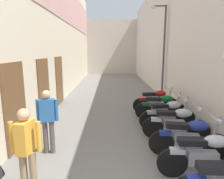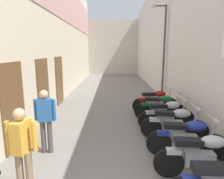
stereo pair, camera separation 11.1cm
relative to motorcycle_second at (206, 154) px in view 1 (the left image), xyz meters
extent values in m
plane|color=slate|center=(-1.65, 5.76, -0.50)|extent=(35.73, 35.73, 0.00)
cube|color=beige|center=(-4.44, 7.76, 3.08)|extent=(0.40, 19.73, 7.16)
cube|color=brown|center=(-4.22, 1.29, 0.60)|extent=(0.06, 1.10, 2.20)
cube|color=brown|center=(-4.22, 3.49, 0.60)|extent=(0.06, 1.10, 2.20)
cube|color=brown|center=(-4.22, 5.69, 0.60)|extent=(0.06, 1.10, 2.20)
cube|color=beige|center=(1.14, 7.76, 2.68)|extent=(0.40, 19.73, 6.35)
cube|color=beige|center=(-1.65, 18.63, 2.30)|extent=(8.18, 2.00, 5.60)
cube|color=black|center=(-0.29, -0.84, 0.26)|extent=(0.53, 0.25, 0.12)
cube|color=navy|center=(-0.55, -0.83, 0.06)|extent=(0.29, 0.15, 0.10)
cylinder|color=black|center=(-0.63, 0.05, -0.20)|extent=(0.60, 0.12, 0.60)
cube|color=#9E9EA3|center=(-0.06, 0.00, -0.08)|extent=(0.57, 0.24, 0.28)
ellipsoid|color=#B7B7BC|center=(0.17, -0.01, 0.28)|extent=(0.50, 0.29, 0.24)
cube|color=black|center=(-0.29, 0.02, 0.26)|extent=(0.53, 0.26, 0.12)
cube|color=#B7B7BC|center=(-0.55, 0.04, 0.06)|extent=(0.29, 0.16, 0.10)
cylinder|color=black|center=(0.61, 0.72, -0.20)|extent=(0.61, 0.16, 0.60)
cylinder|color=black|center=(-0.63, 0.89, -0.20)|extent=(0.61, 0.16, 0.60)
cube|color=#9E9EA3|center=(-0.06, 0.81, -0.08)|extent=(0.58, 0.28, 0.28)
ellipsoid|color=navy|center=(0.17, 0.78, 0.28)|extent=(0.51, 0.33, 0.24)
cube|color=black|center=(-0.29, 0.85, 0.26)|extent=(0.55, 0.29, 0.12)
cylinder|color=#9E9EA3|center=(0.54, 0.73, 0.15)|extent=(0.25, 0.09, 0.77)
cylinder|color=#9E9EA3|center=(0.47, 0.74, 0.50)|extent=(0.12, 0.58, 0.04)
sphere|color=silver|center=(0.59, 0.72, 0.40)|extent=(0.14, 0.14, 0.14)
cube|color=navy|center=(-0.55, 0.88, 0.06)|extent=(0.30, 0.18, 0.10)
cylinder|color=black|center=(0.61, 1.65, -0.20)|extent=(0.61, 0.17, 0.60)
cylinder|color=black|center=(-0.63, 1.84, -0.20)|extent=(0.61, 0.17, 0.60)
cube|color=#9E9EA3|center=(-0.06, 1.75, -0.08)|extent=(0.58, 0.28, 0.28)
ellipsoid|color=#B7B7BC|center=(0.17, 1.72, 0.28)|extent=(0.51, 0.33, 0.24)
cube|color=black|center=(-0.29, 1.79, 0.26)|extent=(0.55, 0.30, 0.12)
cylinder|color=#9E9EA3|center=(0.54, 1.66, 0.15)|extent=(0.25, 0.10, 0.77)
cylinder|color=#9E9EA3|center=(0.47, 1.67, 0.50)|extent=(0.13, 0.58, 0.04)
sphere|color=silver|center=(0.59, 1.65, 0.40)|extent=(0.14, 0.14, 0.14)
cube|color=#B7B7BC|center=(-0.55, 1.83, 0.06)|extent=(0.30, 0.18, 0.10)
cylinder|color=black|center=(0.61, 2.61, -0.20)|extent=(0.61, 0.14, 0.60)
cylinder|color=black|center=(-0.63, 2.47, -0.20)|extent=(0.61, 0.14, 0.60)
cube|color=#9E9EA3|center=(-0.06, 2.53, -0.08)|extent=(0.58, 0.26, 0.28)
ellipsoid|color=#B7B7BC|center=(0.17, 2.56, 0.28)|extent=(0.50, 0.31, 0.24)
cube|color=black|center=(-0.29, 2.51, 0.26)|extent=(0.54, 0.27, 0.12)
cylinder|color=#9E9EA3|center=(0.54, 2.60, 0.15)|extent=(0.25, 0.09, 0.77)
cylinder|color=#9E9EA3|center=(0.47, 2.59, 0.50)|extent=(0.10, 0.58, 0.04)
sphere|color=silver|center=(0.59, 2.60, 0.40)|extent=(0.14, 0.14, 0.14)
cube|color=#B7B7BC|center=(-0.55, 2.48, 0.06)|extent=(0.29, 0.17, 0.10)
cylinder|color=black|center=(0.61, 3.32, -0.20)|extent=(0.61, 0.14, 0.60)
cylinder|color=black|center=(-0.63, 3.45, -0.20)|extent=(0.61, 0.14, 0.60)
cube|color=#9E9EA3|center=(-0.06, 3.39, -0.08)|extent=(0.58, 0.26, 0.28)
ellipsoid|color=#0F5123|center=(0.17, 3.37, 0.28)|extent=(0.51, 0.31, 0.24)
cube|color=black|center=(-0.29, 3.41, 0.26)|extent=(0.54, 0.27, 0.12)
cylinder|color=#9E9EA3|center=(0.54, 3.33, 0.15)|extent=(0.25, 0.09, 0.77)
cylinder|color=#9E9EA3|center=(0.47, 3.33, 0.50)|extent=(0.10, 0.58, 0.04)
sphere|color=silver|center=(0.59, 3.32, 0.40)|extent=(0.14, 0.14, 0.14)
cube|color=#0F5123|center=(-0.55, 3.44, 0.06)|extent=(0.29, 0.17, 0.10)
cylinder|color=black|center=(0.61, 4.27, -0.20)|extent=(0.60, 0.12, 0.60)
cylinder|color=black|center=(-0.63, 4.18, -0.20)|extent=(0.60, 0.12, 0.60)
cube|color=#9E9EA3|center=(-0.06, 4.22, -0.08)|extent=(0.57, 0.24, 0.28)
ellipsoid|color=#AD1414|center=(0.17, 4.24, 0.28)|extent=(0.50, 0.29, 0.24)
cube|color=black|center=(-0.29, 4.21, 0.26)|extent=(0.53, 0.26, 0.12)
cylinder|color=#9E9EA3|center=(0.54, 4.27, 0.15)|extent=(0.25, 0.08, 0.77)
cylinder|color=#9E9EA3|center=(0.47, 4.26, 0.50)|extent=(0.08, 0.58, 0.04)
sphere|color=silver|center=(0.59, 4.27, 0.40)|extent=(0.14, 0.14, 0.14)
cube|color=#AD1414|center=(-0.55, 4.19, 0.06)|extent=(0.29, 0.16, 0.10)
cylinder|color=#8C7251|center=(-3.32, -0.45, -0.09)|extent=(0.12, 0.12, 0.82)
cylinder|color=#8C7251|center=(-3.16, -0.45, -0.09)|extent=(0.12, 0.12, 0.82)
cube|color=gold|center=(-3.24, -0.45, 0.59)|extent=(0.25, 0.36, 0.54)
sphere|color=tan|center=(-3.24, -0.45, 0.97)|extent=(0.20, 0.20, 0.20)
cylinder|color=gold|center=(-3.46, -0.45, 0.59)|extent=(0.08, 0.08, 0.52)
cylinder|color=gold|center=(-3.02, -0.45, 0.59)|extent=(0.08, 0.08, 0.52)
cylinder|color=#564C47|center=(-3.42, 1.03, -0.09)|extent=(0.12, 0.12, 0.82)
cylinder|color=#564C47|center=(-3.26, 1.03, -0.09)|extent=(0.12, 0.12, 0.82)
cube|color=#2D66A5|center=(-3.34, 1.03, 0.59)|extent=(0.38, 0.27, 0.54)
sphere|color=#DBB28E|center=(-3.34, 1.03, 0.97)|extent=(0.20, 0.20, 0.20)
cylinder|color=#2D66A5|center=(-3.56, 1.03, 0.59)|extent=(0.08, 0.08, 0.52)
cylinder|color=#2D66A5|center=(-3.12, 1.03, 0.59)|extent=(0.08, 0.08, 0.52)
cylinder|color=#47474C|center=(0.79, 6.33, 1.79)|extent=(0.10, 0.10, 4.58)
cylinder|color=#47474C|center=(0.49, 6.33, 4.03)|extent=(0.60, 0.07, 0.07)
ellipsoid|color=silver|center=(0.19, 6.33, 3.98)|extent=(0.28, 0.18, 0.14)
camera|label=1|loc=(-1.86, -3.49, 1.97)|focal=31.76mm
camera|label=2|loc=(-1.75, -3.49, 1.97)|focal=31.76mm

